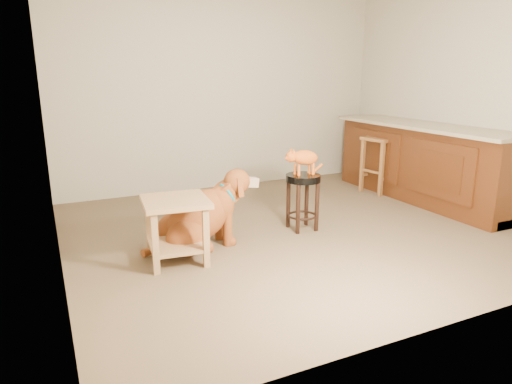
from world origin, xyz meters
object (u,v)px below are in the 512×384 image
padded_stool (303,191)px  tabby_kitten (303,159)px  side_table (176,221)px  golden_retriever (200,218)px  wood_stool (380,164)px

padded_stool → tabby_kitten: (-0.01, 0.00, 0.33)m
side_table → golden_retriever: golden_retriever is taller
wood_stool → side_table: 3.25m
side_table → tabby_kitten: 1.43m
wood_stool → tabby_kitten: 1.93m
wood_stool → golden_retriever: (-2.77, -0.86, -0.11)m
side_table → golden_retriever: (0.29, 0.23, -0.08)m
side_table → wood_stool: bearing=19.7°
golden_retriever → side_table: bearing=-144.3°
side_table → golden_retriever: bearing=39.2°
side_table → golden_retriever: 0.38m
side_table → golden_retriever: size_ratio=0.50×
golden_retriever → padded_stool: bearing=-2.7°
golden_retriever → tabby_kitten: tabby_kitten is taller
padded_stool → side_table: 1.39m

